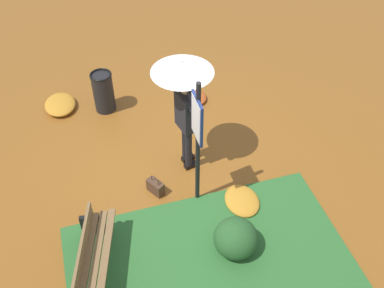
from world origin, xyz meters
The scene contains 10 objects.
ground_plane centered at (0.00, 0.00, 0.00)m, with size 18.00×18.00×0.00m, color brown.
person_with_umbrella centered at (0.17, -0.17, 1.55)m, with size 0.96×0.96×2.04m.
info_sign_post centered at (-0.70, -0.11, 1.44)m, with size 0.44×0.07×2.30m.
handbag centered at (-0.38, 0.49, 0.13)m, with size 0.33×0.27×0.37m.
park_bench centered at (-1.58, 1.60, 0.40)m, with size 1.44×0.74×0.75m.
trash_bin centered at (2.00, 0.94, 0.42)m, with size 0.42×0.42×0.83m.
shrub_cluster centered at (-1.75, -0.38, 0.27)m, with size 0.70×0.64×0.58m.
leaf_pile_near_person centered at (1.78, -0.85, 0.06)m, with size 0.53×0.43×0.12m.
leaf_pile_by_bench centered at (-1.01, -0.77, 0.07)m, with size 0.67×0.54×0.15m.
leaf_pile_far_path centered at (2.29, 1.81, 0.08)m, with size 0.76×0.60×0.17m.
Camera 1 is at (-5.13, 1.29, 5.69)m, focal length 42.06 mm.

